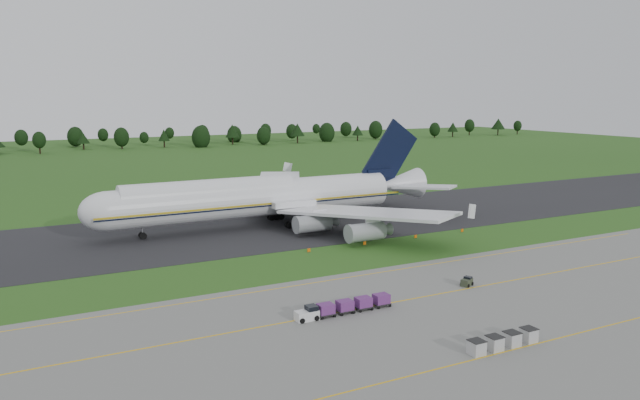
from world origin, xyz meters
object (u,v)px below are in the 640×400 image
uld_row (503,341)px  aircraft (264,197)px  baggage_train (343,307)px  edge_markers (391,240)px  utility_cart (467,282)px

uld_row → aircraft: bearing=88.8°
baggage_train → edge_markers: 38.52m
edge_markers → baggage_train: bearing=-132.6°
utility_cart → uld_row: 21.17m
utility_cart → uld_row: (-10.83, -18.18, 0.28)m
aircraft → baggage_train: aircraft is taller
baggage_train → uld_row: bearing=-59.9°
aircraft → edge_markers: bearing=-56.5°
utility_cart → edge_markers: (5.61, 26.78, -0.26)m
baggage_train → uld_row: baggage_train is taller
aircraft → baggage_train: bearing=-102.3°
utility_cart → edge_markers: bearing=78.2°
utility_cart → uld_row: size_ratio=0.24×
aircraft → baggage_train: (-11.08, -51.00, -5.01)m
baggage_train → uld_row: size_ratio=1.45×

